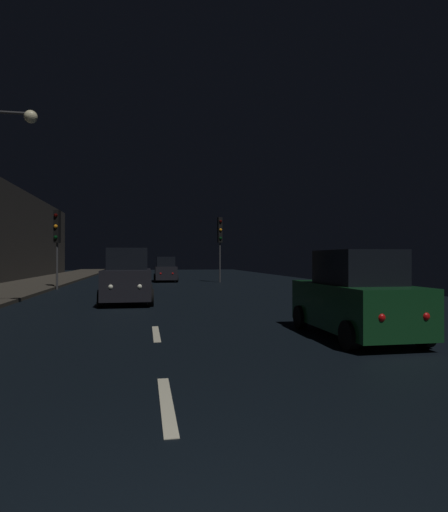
{
  "coord_description": "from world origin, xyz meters",
  "views": [
    {
      "loc": [
        -0.27,
        -2.45,
        1.81
      ],
      "look_at": [
        4.1,
        21.49,
        1.94
      ],
      "focal_mm": 30.46,
      "sensor_mm": 36.0,
      "label": 1
    }
  ],
  "objects": [
    {
      "name": "sidewalk_left",
      "position": [
        -7.59,
        24.5,
        0.07
      ],
      "size": [
        4.4,
        84.0,
        0.15
      ],
      "primitive_type": "cube",
      "color": "#38332B",
      "rests_on": "ground"
    },
    {
      "name": "ground",
      "position": [
        0.0,
        24.5,
        -0.01
      ],
      "size": [
        27.58,
        84.0,
        0.02
      ],
      "primitive_type": "cube",
      "color": "black"
    },
    {
      "name": "car_parked_right_near",
      "position": [
        4.49,
        6.79,
        0.91
      ],
      "size": [
        1.83,
        3.96,
        2.0
      ],
      "rotation": [
        0.0,
        0.0,
        1.57
      ],
      "color": "#0F3819",
      "rests_on": "ground"
    },
    {
      "name": "streetlamp_overhead",
      "position": [
        -5.02,
        13.2,
        4.57
      ],
      "size": [
        1.7,
        0.44,
        6.84
      ],
      "color": "#2D2D30",
      "rests_on": "ground"
    },
    {
      "name": "car_approaching_headlights",
      "position": [
        -0.96,
        15.6,
        1.01
      ],
      "size": [
        2.03,
        4.4,
        2.22
      ],
      "rotation": [
        0.0,
        0.0,
        -1.57
      ],
      "color": "black",
      "rests_on": "ground"
    },
    {
      "name": "car_distant_taillights",
      "position": [
        1.31,
        31.44,
        0.88
      ],
      "size": [
        1.76,
        3.82,
        1.92
      ],
      "rotation": [
        0.0,
        0.0,
        1.57
      ],
      "color": "black",
      "rests_on": "ground"
    },
    {
      "name": "traffic_light_far_right",
      "position": [
        5.29,
        29.71,
        3.56
      ],
      "size": [
        0.35,
        0.48,
        4.89
      ],
      "rotation": [
        0.0,
        0.0,
        -1.43
      ],
      "color": "#38383A",
      "rests_on": "ground"
    },
    {
      "name": "lane_centerline",
      "position": [
        0.0,
        9.12,
        0.01
      ],
      "size": [
        0.16,
        15.5,
        0.01
      ],
      "color": "beige",
      "rests_on": "ground"
    },
    {
      "name": "traffic_light_far_left",
      "position": [
        -5.29,
        24.03,
        3.32
      ],
      "size": [
        0.38,
        0.48,
        4.6
      ],
      "rotation": [
        0.0,
        0.0,
        -1.8
      ],
      "color": "#38383A",
      "rests_on": "ground"
    }
  ]
}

